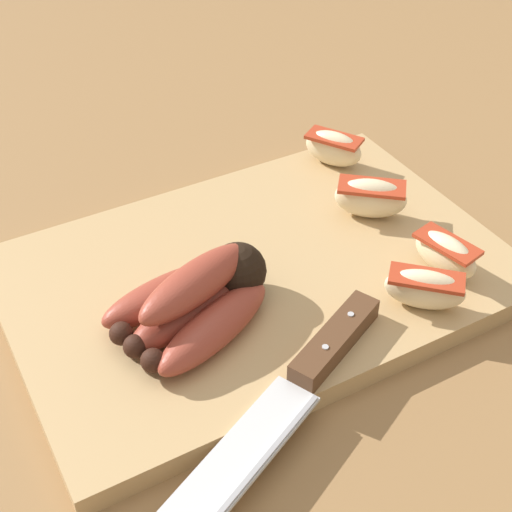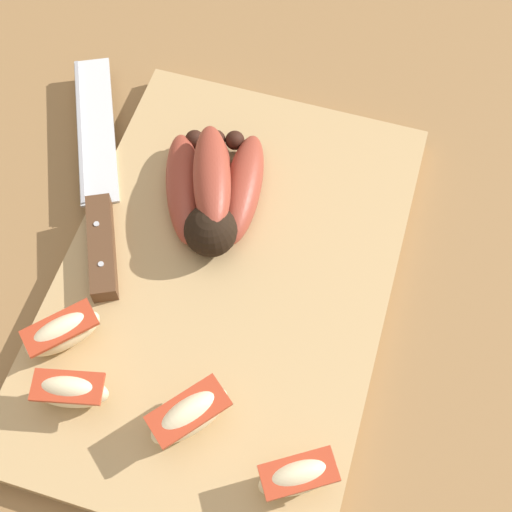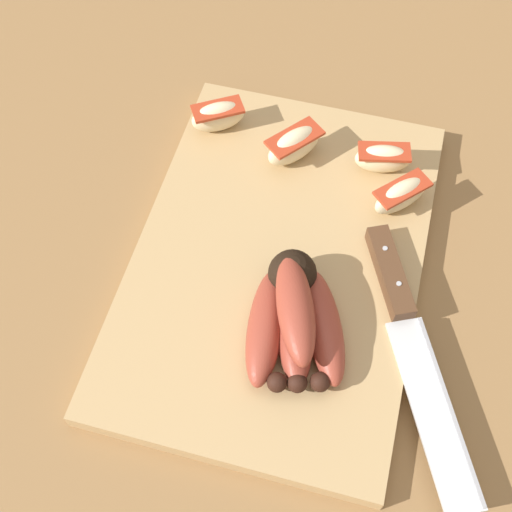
{
  "view_description": "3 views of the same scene",
  "coord_description": "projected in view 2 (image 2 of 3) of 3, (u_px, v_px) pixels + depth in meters",
  "views": [
    {
      "loc": [
        0.23,
        0.42,
        0.43
      ],
      "look_at": [
        -0.0,
        0.01,
        0.05
      ],
      "focal_mm": 51.32,
      "sensor_mm": 36.0,
      "label": 1
    },
    {
      "loc": [
        -0.27,
        -0.11,
        0.59
      ],
      "look_at": [
        0.01,
        -0.02,
        0.05
      ],
      "focal_mm": 50.49,
      "sensor_mm": 36.0,
      "label": 2
    },
    {
      "loc": [
        0.34,
        0.07,
        0.62
      ],
      "look_at": [
        0.0,
        -0.02,
        0.03
      ],
      "focal_mm": 48.11,
      "sensor_mm": 36.0,
      "label": 3
    }
  ],
  "objects": [
    {
      "name": "banana_bunch",
      "position": [
        213.0,
        191.0,
        0.65
      ],
      "size": [
        0.14,
        0.11,
        0.06
      ],
      "color": "black",
      "rests_on": "cutting_board"
    },
    {
      "name": "apple_wedge_extra",
      "position": [
        63.0,
        333.0,
        0.59
      ],
      "size": [
        0.06,
        0.06,
        0.04
      ],
      "color": "beige",
      "rests_on": "cutting_board"
    },
    {
      "name": "chefs_knife",
      "position": [
        99.0,
        203.0,
        0.66
      ],
      "size": [
        0.27,
        0.15,
        0.02
      ],
      "color": "silver",
      "rests_on": "cutting_board"
    },
    {
      "name": "ground_plane",
      "position": [
        229.0,
        279.0,
        0.66
      ],
      "size": [
        6.0,
        6.0,
        0.0
      ],
      "primitive_type": "plane",
      "color": "olive"
    },
    {
      "name": "cutting_board",
      "position": [
        224.0,
        284.0,
        0.64
      ],
      "size": [
        0.43,
        0.29,
        0.02
      ],
      "primitive_type": "cube",
      "color": "tan",
      "rests_on": "ground_plane"
    },
    {
      "name": "apple_wedge_near",
      "position": [
        71.0,
        391.0,
        0.57
      ],
      "size": [
        0.04,
        0.06,
        0.04
      ],
      "color": "beige",
      "rests_on": "cutting_board"
    },
    {
      "name": "apple_wedge_far",
      "position": [
        190.0,
        415.0,
        0.55
      ],
      "size": [
        0.07,
        0.06,
        0.04
      ],
      "color": "beige",
      "rests_on": "cutting_board"
    },
    {
      "name": "apple_wedge_middle",
      "position": [
        298.0,
        476.0,
        0.53
      ],
      "size": [
        0.05,
        0.07,
        0.04
      ],
      "color": "beige",
      "rests_on": "cutting_board"
    }
  ]
}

